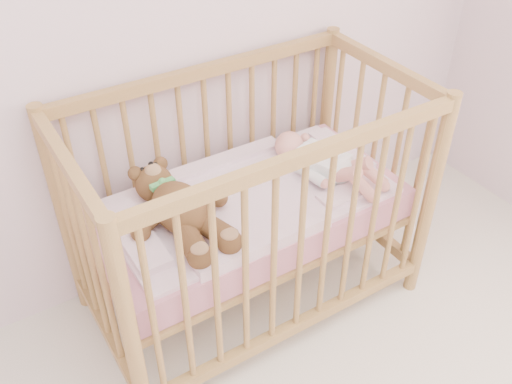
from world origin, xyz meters
TOP-DOWN VIEW (x-y plane):
  - crib at (0.45, 1.60)m, footprint 1.36×0.76m
  - mattress at (0.45, 1.60)m, footprint 1.22×0.62m
  - blanket at (0.45, 1.60)m, footprint 1.10×0.58m
  - baby at (0.79, 1.58)m, footprint 0.43×0.61m
  - teddy_bear at (0.15, 1.58)m, footprint 0.46×0.62m

SIDE VIEW (x-z plane):
  - mattress at x=0.45m, z-range 0.42..0.55m
  - crib at x=0.45m, z-range 0.00..1.00m
  - blanket at x=0.45m, z-range 0.53..0.59m
  - baby at x=0.79m, z-range 0.57..0.70m
  - teddy_bear at x=0.15m, z-range 0.56..0.73m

